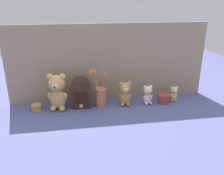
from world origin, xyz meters
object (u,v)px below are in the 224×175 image
decorative_tin_short (164,98)px  teddy_bear_small (148,94)px  vintage_radio (81,92)px  teddy_bear_medium (125,93)px  flower_vase (100,95)px  decorative_tin_tall (37,107)px  teddy_bear_large (57,91)px  teddy_bear_tiny (174,93)px

decorative_tin_short → teddy_bear_small: bearing=-179.8°
teddy_bear_small → vintage_radio: (-0.56, 0.05, 0.04)m
teddy_bear_medium → decorative_tin_short: bearing=-1.5°
flower_vase → decorative_tin_tall: bearing=-179.9°
flower_vase → decorative_tin_short: 0.55m
teddy_bear_medium → flower_vase: 0.21m
teddy_bear_medium → teddy_bear_large: bearing=179.0°
teddy_bear_medium → decorative_tin_short: size_ratio=2.00×
flower_vase → decorative_tin_tall: (-0.52, -0.00, -0.08)m
vintage_radio → decorative_tin_short: size_ratio=2.35×
teddy_bear_medium → teddy_bear_tiny: bearing=1.7°
teddy_bear_small → teddy_bear_tiny: 0.25m
teddy_bear_large → teddy_bear_tiny: teddy_bear_large is taller
flower_vase → vintage_radio: size_ratio=1.39×
teddy_bear_small → decorative_tin_tall: size_ratio=1.99×
flower_vase → vintage_radio: 0.16m
decorative_tin_short → teddy_bear_medium: bearing=178.5°
teddy_bear_medium → teddy_bear_tiny: 0.44m
vintage_radio → decorative_tin_tall: (-0.36, -0.02, -0.10)m
teddy_bear_large → teddy_bear_small: size_ratio=1.81×
teddy_bear_large → decorative_tin_short: size_ratio=2.91×
teddy_bear_tiny → vintage_radio: size_ratio=0.55×
vintage_radio → teddy_bear_small: bearing=-4.6°
decorative_tin_tall → teddy_bear_large: bearing=-0.7°
teddy_bear_small → teddy_bear_medium: bearing=177.2°
teddy_bear_large → teddy_bear_small: teddy_bear_large is taller
teddy_bear_medium → vintage_radio: size_ratio=0.85×
flower_vase → decorative_tin_short: flower_vase is taller
teddy_bear_medium → vintage_radio: bearing=174.4°
teddy_bear_medium → decorative_tin_tall: bearing=179.1°
teddy_bear_small → teddy_bear_tiny: size_ratio=1.23×
teddy_bear_tiny → decorative_tin_tall: 1.17m
decorative_tin_tall → teddy_bear_small: bearing=-1.3°
teddy_bear_medium → flower_vase: (-0.21, 0.01, -0.01)m
vintage_radio → decorative_tin_short: 0.71m
teddy_bear_tiny → decorative_tin_tall: (-1.17, -0.00, -0.05)m
decorative_tin_tall → vintage_radio: bearing=3.8°
teddy_bear_medium → teddy_bear_small: size_ratio=1.25×
teddy_bear_small → flower_vase: 0.40m
teddy_bear_small → vintage_radio: vintage_radio is taller
teddy_bear_medium → flower_vase: flower_vase is taller
teddy_bear_large → teddy_bear_small: (0.75, -0.02, -0.07)m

